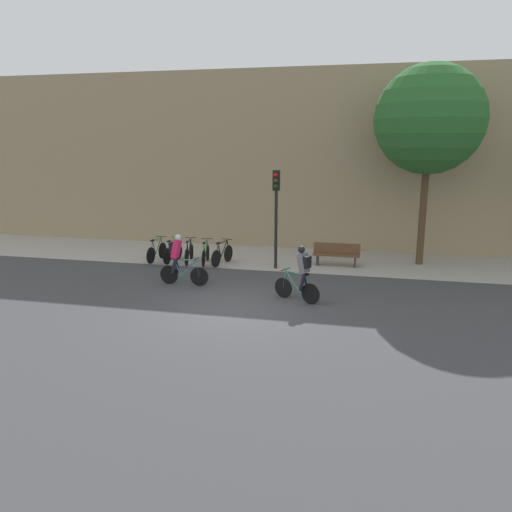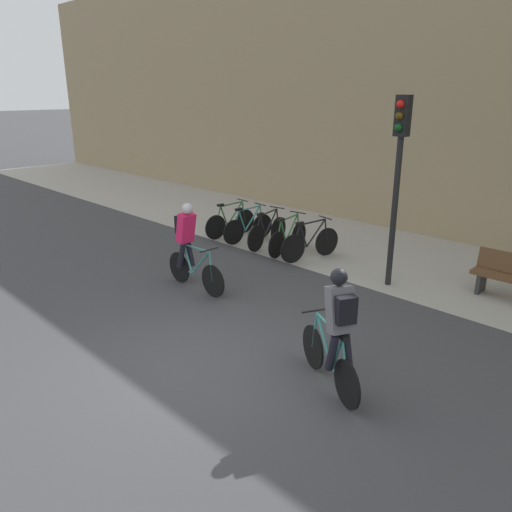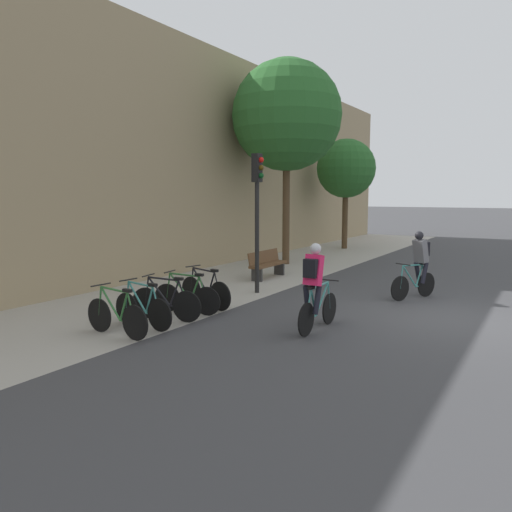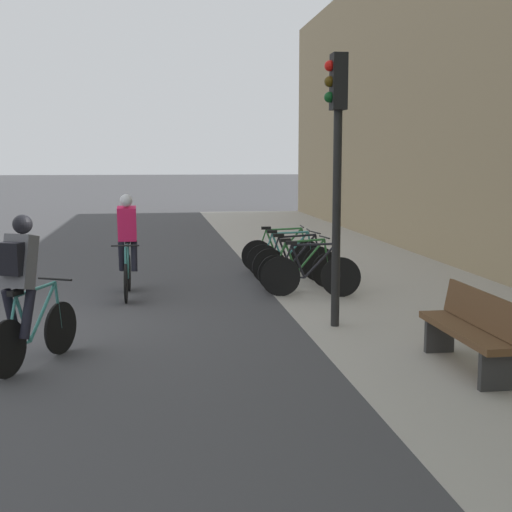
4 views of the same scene
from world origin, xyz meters
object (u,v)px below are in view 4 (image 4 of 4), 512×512
object	(u,v)px
parked_bike_0	(281,253)
bench	(471,329)
parked_bike_1	(288,257)
parked_bike_2	(294,262)
parked_bike_4	(310,273)
parked_bike_3	(302,268)
traffic_light_pole	(337,141)
cyclist_pink	(127,241)
cyclist_grey	(24,287)

from	to	relation	value
parked_bike_0	bench	xyz separation A→B (m)	(7.34, 0.85, 0.07)
parked_bike_1	parked_bike_2	size ratio (longest dim) A/B	0.98
parked_bike_2	bench	distance (m)	5.98
parked_bike_2	parked_bike_4	distance (m)	1.42
bench	parked_bike_2	bearing A→B (deg)	-171.84
parked_bike_3	traffic_light_pole	distance (m)	3.67
parked_bike_3	bench	world-z (taller)	parked_bike_3
parked_bike_4	bench	bearing A→B (deg)	10.68
parked_bike_1	parked_bike_4	distance (m)	2.13
cyclist_pink	cyclist_grey	bearing A→B (deg)	-12.65
parked_bike_3	traffic_light_pole	xyz separation A→B (m)	(2.92, -0.14, 2.23)
traffic_light_pole	cyclist_grey	bearing A→B (deg)	-68.69
cyclist_grey	bench	distance (m)	5.04
parked_bike_3	bench	xyz separation A→B (m)	(5.21, 0.85, 0.08)
cyclist_pink	cyclist_grey	xyz separation A→B (m)	(4.39, -0.99, 0.00)
parked_bike_0	traffic_light_pole	distance (m)	5.52
cyclist_pink	parked_bike_2	distance (m)	3.28
parked_bike_4	parked_bike_1	bearing A→B (deg)	180.00
traffic_light_pole	bench	world-z (taller)	traffic_light_pole
parked_bike_2	bench	size ratio (longest dim) A/B	0.91
traffic_light_pole	parked_bike_3	bearing A→B (deg)	177.27
parked_bike_4	bench	distance (m)	4.58
cyclist_pink	parked_bike_3	xyz separation A→B (m)	(-0.08, 3.13, -0.55)
cyclist_pink	parked_bike_1	xyz separation A→B (m)	(-1.50, 3.13, -0.55)
parked_bike_2	cyclist_grey	bearing A→B (deg)	-38.48
cyclist_pink	parked_bike_3	world-z (taller)	cyclist_pink
parked_bike_3	parked_bike_1	bearing A→B (deg)	179.98
cyclist_pink	parked_bike_0	world-z (taller)	cyclist_pink
cyclist_pink	parked_bike_0	bearing A→B (deg)	125.22
parked_bike_2	parked_bike_3	xyz separation A→B (m)	(0.71, -0.00, -0.01)
cyclist_pink	parked_bike_3	distance (m)	3.18
parked_bike_4	traffic_light_pole	bearing A→B (deg)	-3.62
parked_bike_2	parked_bike_4	bearing A→B (deg)	0.00
traffic_light_pole	parked_bike_4	bearing A→B (deg)	176.38
cyclist_pink	parked_bike_1	size ratio (longest dim) A/B	1.07
parked_bike_2	parked_bike_3	world-z (taller)	parked_bike_2
parked_bike_3	traffic_light_pole	bearing A→B (deg)	-2.73
cyclist_grey	parked_bike_1	size ratio (longest dim) A/B	1.07
cyclist_pink	bench	size ratio (longest dim) A/B	0.96
parked_bike_3	bench	bearing A→B (deg)	9.26
cyclist_grey	traffic_light_pole	distance (m)	4.59
parked_bike_1	parked_bike_3	distance (m)	1.42
cyclist_grey	parked_bike_3	xyz separation A→B (m)	(-4.47, 4.12, -0.55)
cyclist_grey	parked_bike_1	distance (m)	7.21
parked_bike_0	parked_bike_3	size ratio (longest dim) A/B	1.01
parked_bike_1	parked_bike_4	world-z (taller)	parked_bike_4
parked_bike_1	parked_bike_3	size ratio (longest dim) A/B	0.99
parked_bike_0	traffic_light_pole	xyz separation A→B (m)	(5.05, -0.14, 2.22)
cyclist_grey	traffic_light_pole	bearing A→B (deg)	111.31
cyclist_grey	parked_bike_3	size ratio (longest dim) A/B	1.05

